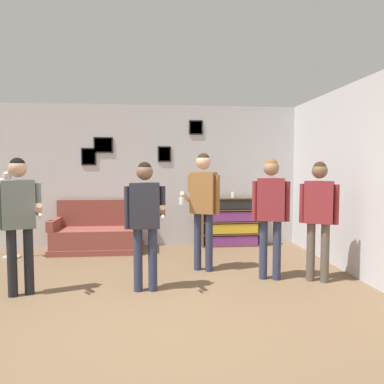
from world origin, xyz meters
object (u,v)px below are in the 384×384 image
couch (98,234)px  person_player_foreground_left (19,212)px  floor_lamp (9,193)px  bookshelf (232,222)px  drinking_cup (233,195)px  person_player_foreground_center (145,213)px  person_spectator_near_bookshelf (271,206)px  person_watcher_holding_cup (203,198)px  person_spectator_far_right (319,209)px

couch → person_player_foreground_left: person_player_foreground_left is taller
floor_lamp → bookshelf: bearing=8.9°
couch → bookshelf: size_ratio=1.37×
person_player_foreground_left → drinking_cup: 3.97m
person_player_foreground_center → person_spectator_near_bookshelf: size_ratio=0.97×
bookshelf → person_spectator_near_bookshelf: 2.24m
person_player_foreground_center → person_watcher_holding_cup: 1.17m
bookshelf → person_player_foreground_center: 3.00m
person_spectator_near_bookshelf → couch: bearing=142.6°
person_player_foreground_left → person_player_foreground_center: bearing=0.6°
person_watcher_holding_cup → drinking_cup: bearing=64.5°
person_player_foreground_left → person_player_foreground_center: (1.47, 0.02, -0.03)m
person_spectator_far_right → person_player_foreground_left: bearing=-177.3°
person_spectator_near_bookshelf → person_spectator_far_right: person_spectator_near_bookshelf is taller
couch → floor_lamp: (-1.37, -0.41, 0.80)m
person_spectator_far_right → drinking_cup: person_spectator_far_right is taller
floor_lamp → person_spectator_near_bookshelf: size_ratio=0.95×
person_player_foreground_center → person_spectator_near_bookshelf: bearing=10.8°
couch → floor_lamp: floor_lamp is taller
couch → drinking_cup: bearing=4.4°
person_watcher_holding_cup → person_spectator_near_bookshelf: person_watcher_holding_cup is taller
drinking_cup → bookshelf: bearing=179.1°
person_spectator_near_bookshelf → drinking_cup: 2.17m
floor_lamp → person_player_foreground_left: person_player_foreground_left is taller
couch → floor_lamp: bearing=-163.2°
person_player_foreground_center → person_watcher_holding_cup: size_ratio=0.92×
floor_lamp → person_spectator_far_right: 4.87m
couch → floor_lamp: size_ratio=1.04×
couch → person_spectator_near_bookshelf: size_ratio=0.98×
bookshelf → person_player_foreground_left: size_ratio=0.72×
person_spectator_far_right → couch: bearing=146.2°
couch → bookshelf: (2.50, 0.19, 0.17)m
floor_lamp → drinking_cup: floor_lamp is taller
couch → person_watcher_holding_cup: size_ratio=0.93×
person_watcher_holding_cup → floor_lamp: bearing=161.2°
person_player_foreground_center → couch: bearing=111.6°
bookshelf → drinking_cup: bearing=-0.9°
floor_lamp → person_spectator_near_bookshelf: bearing=-21.6°
person_player_foreground_center → drinking_cup: bearing=57.0°
floor_lamp → person_watcher_holding_cup: size_ratio=0.90×
person_spectator_near_bookshelf → person_spectator_far_right: size_ratio=1.03×
couch → person_player_foreground_left: (-0.56, -2.31, 0.70)m
person_watcher_holding_cup → bookshelf: bearing=65.1°
floor_lamp → person_player_foreground_left: 2.06m
person_player_foreground_left → floor_lamp: bearing=113.1°
person_player_foreground_left → couch: bearing=76.4°
bookshelf → person_spectator_near_bookshelf: person_spectator_near_bookshelf is taller
couch → person_spectator_near_bookshelf: person_spectator_near_bookshelf is taller
floor_lamp → person_player_foreground_left: (0.81, -1.90, -0.09)m
floor_lamp → drinking_cup: 3.94m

